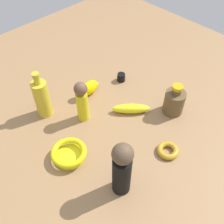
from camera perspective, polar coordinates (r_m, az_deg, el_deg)
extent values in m
plane|color=#936D47|center=(1.14, 0.00, -2.62)|extent=(2.00, 2.00, 0.00)
ellipsoid|color=yellow|center=(1.17, 4.15, 0.74)|extent=(0.15, 0.15, 0.04)
torus|color=#B88A22|center=(1.06, 12.02, -8.15)|extent=(0.09, 0.09, 0.02)
cylinder|color=yellow|center=(1.05, -9.17, -9.53)|extent=(0.12, 0.12, 0.01)
torus|color=#D2C911|center=(1.02, -9.37, -8.64)|extent=(0.14, 0.14, 0.02)
cylinder|color=yellow|center=(1.12, -6.40, 1.25)|extent=(0.06, 0.06, 0.14)
sphere|color=brown|center=(1.05, -6.84, 5.02)|extent=(0.06, 0.06, 0.06)
ellipsoid|color=yellow|center=(1.26, -4.88, 5.27)|extent=(0.10, 0.07, 0.07)
sphere|color=yellow|center=(1.22, -6.22, 5.27)|extent=(0.04, 0.04, 0.04)
cone|color=yellow|center=(1.20, -5.86, 5.71)|extent=(0.02, 0.02, 0.02)
cone|color=yellow|center=(1.21, -6.73, 6.16)|extent=(0.02, 0.02, 0.02)
ellipsoid|color=yellow|center=(1.29, -3.58, 5.87)|extent=(0.05, 0.02, 0.02)
cylinder|color=black|center=(1.33, 1.99, 7.36)|extent=(0.04, 0.04, 0.03)
cylinder|color=yellow|center=(1.33, 2.01, 7.78)|extent=(0.03, 0.03, 0.00)
cylinder|color=black|center=(1.32, 2.02, 8.05)|extent=(0.04, 0.04, 0.01)
cylinder|color=gold|center=(1.16, -14.92, 2.75)|extent=(0.07, 0.07, 0.17)
cylinder|color=gold|center=(1.09, -15.98, 6.70)|extent=(0.03, 0.03, 0.04)
cylinder|color=gold|center=(1.07, -16.26, 7.74)|extent=(0.03, 0.03, 0.01)
cylinder|color=brown|center=(1.18, 13.29, 2.05)|extent=(0.09, 0.09, 0.11)
cylinder|color=brown|center=(1.14, 13.87, 4.43)|extent=(0.04, 0.04, 0.03)
cylinder|color=gold|center=(1.12, 14.05, 5.20)|extent=(0.05, 0.05, 0.02)
cylinder|color=black|center=(0.90, 2.09, -13.46)|extent=(0.09, 0.09, 0.18)
sphere|color=brown|center=(0.79, 2.34, -9.09)|extent=(0.07, 0.07, 0.07)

